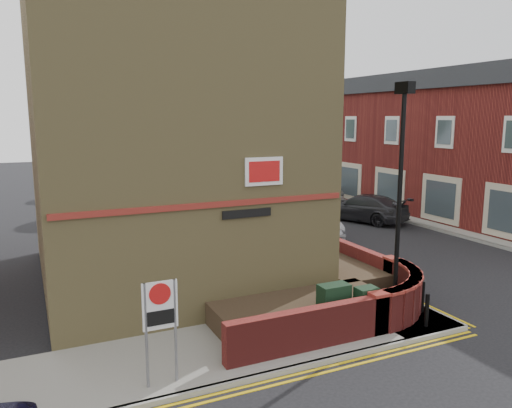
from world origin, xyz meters
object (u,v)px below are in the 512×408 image
Objects in this scene: utility_cabinet_large at (334,307)px; zone_sign at (160,314)px; lamppost at (399,202)px; silver_car_near at (315,221)px.

utility_cabinet_large is 4.86m from zone_sign.
lamppost is 6.85m from zone_sign.
lamppost is at bearing -3.01° from utility_cabinet_large.
silver_car_near is (3.40, 9.62, -2.65)m from lamppost.
silver_car_near is at bearing 45.90° from zone_sign.
lamppost is 3.24m from utility_cabinet_large.
lamppost reaches higher than utility_cabinet_large.
zone_sign is 0.52× the size of silver_car_near.
silver_car_near is at bearing 60.89° from utility_cabinet_large.
utility_cabinet_large is at bearing 9.69° from zone_sign.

